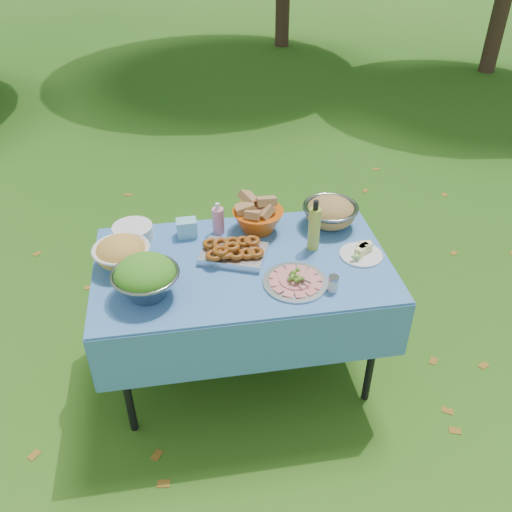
{
  "coord_description": "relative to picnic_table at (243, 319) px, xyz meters",
  "views": [
    {
      "loc": [
        -0.28,
        -2.15,
        2.36
      ],
      "look_at": [
        0.07,
        0.0,
        0.79
      ],
      "focal_mm": 38.0,
      "sensor_mm": 36.0,
      "label": 1
    }
  ],
  "objects": [
    {
      "name": "ground",
      "position": [
        0.0,
        0.0,
        -0.38
      ],
      "size": [
        80.0,
        80.0,
        0.0
      ],
      "primitive_type": "plane",
      "color": "#0D3409",
      "rests_on": "ground"
    },
    {
      "name": "picnic_table",
      "position": [
        0.0,
        0.0,
        0.0
      ],
      "size": [
        1.46,
        0.86,
        0.76
      ],
      "primitive_type": "cube",
      "color": "#75A6E0",
      "rests_on": "ground"
    },
    {
      "name": "salad_bowl",
      "position": [
        -0.46,
        -0.18,
        0.48
      ],
      "size": [
        0.33,
        0.33,
        0.2
      ],
      "primitive_type": null,
      "rotation": [
        0.0,
        0.0,
        0.09
      ],
      "color": "gray",
      "rests_on": "picnic_table"
    },
    {
      "name": "pasta_bowl_white",
      "position": [
        -0.58,
        0.07,
        0.46
      ],
      "size": [
        0.29,
        0.29,
        0.15
      ],
      "primitive_type": null,
      "rotation": [
        0.0,
        0.0,
        0.07
      ],
      "color": "silver",
      "rests_on": "picnic_table"
    },
    {
      "name": "plate_stack",
      "position": [
        -0.54,
        0.3,
        0.42
      ],
      "size": [
        0.24,
        0.24,
        0.08
      ],
      "primitive_type": "cylinder",
      "rotation": [
        0.0,
        0.0,
        0.17
      ],
      "color": "silver",
      "rests_on": "picnic_table"
    },
    {
      "name": "wipes_box",
      "position": [
        -0.26,
        0.29,
        0.43
      ],
      "size": [
        0.11,
        0.08,
        0.1
      ],
      "primitive_type": "cube",
      "rotation": [
        0.0,
        0.0,
        0.03
      ],
      "color": "#84CDDF",
      "rests_on": "picnic_table"
    },
    {
      "name": "sanitizer_bottle",
      "position": [
        -0.09,
        0.29,
        0.47
      ],
      "size": [
        0.08,
        0.08,
        0.18
      ],
      "primitive_type": "cylinder",
      "rotation": [
        0.0,
        0.0,
        0.36
      ],
      "color": "pink",
      "rests_on": "picnic_table"
    },
    {
      "name": "bread_bowl",
      "position": [
        0.13,
        0.28,
        0.47
      ],
      "size": [
        0.28,
        0.28,
        0.18
      ],
      "primitive_type": null,
      "rotation": [
        0.0,
        0.0,
        -0.01
      ],
      "color": "#CA4F0C",
      "rests_on": "picnic_table"
    },
    {
      "name": "pasta_bowl_steel",
      "position": [
        0.52,
        0.27,
        0.46
      ],
      "size": [
        0.38,
        0.38,
        0.16
      ],
      "primitive_type": null,
      "rotation": [
        0.0,
        0.0,
        -0.37
      ],
      "color": "gray",
      "rests_on": "picnic_table"
    },
    {
      "name": "fried_tray",
      "position": [
        -0.04,
        0.05,
        0.42
      ],
      "size": [
        0.38,
        0.32,
        0.07
      ],
      "primitive_type": "cube",
      "rotation": [
        0.0,
        0.0,
        -0.37
      ],
      "color": "silver",
      "rests_on": "picnic_table"
    },
    {
      "name": "charcuterie_platter",
      "position": [
        0.22,
        -0.2,
        0.42
      ],
      "size": [
        0.34,
        0.34,
        0.07
      ],
      "primitive_type": "cylinder",
      "rotation": [
        0.0,
        0.0,
        -0.1
      ],
      "color": "silver",
      "rests_on": "picnic_table"
    },
    {
      "name": "oil_bottle",
      "position": [
        0.38,
        0.07,
        0.52
      ],
      "size": [
        0.07,
        0.07,
        0.28
      ],
      "primitive_type": "cylinder",
      "rotation": [
        0.0,
        0.0,
        -0.13
      ],
      "color": "#ADBB3D",
      "rests_on": "picnic_table"
    },
    {
      "name": "cheese_plate",
      "position": [
        0.6,
        -0.04,
        0.41
      ],
      "size": [
        0.24,
        0.24,
        0.06
      ],
      "primitive_type": "cylinder",
      "rotation": [
        0.0,
        0.0,
        -0.1
      ],
      "color": "silver",
      "rests_on": "picnic_table"
    },
    {
      "name": "shaker",
      "position": [
        0.38,
        -0.28,
        0.42
      ],
      "size": [
        0.06,
        0.06,
        0.08
      ],
      "primitive_type": "cylinder",
      "rotation": [
        0.0,
        0.0,
        -0.21
      ],
      "color": "silver",
      "rests_on": "picnic_table"
    }
  ]
}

